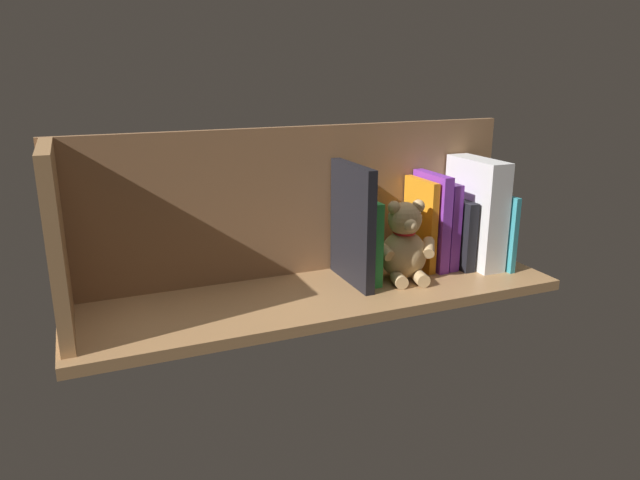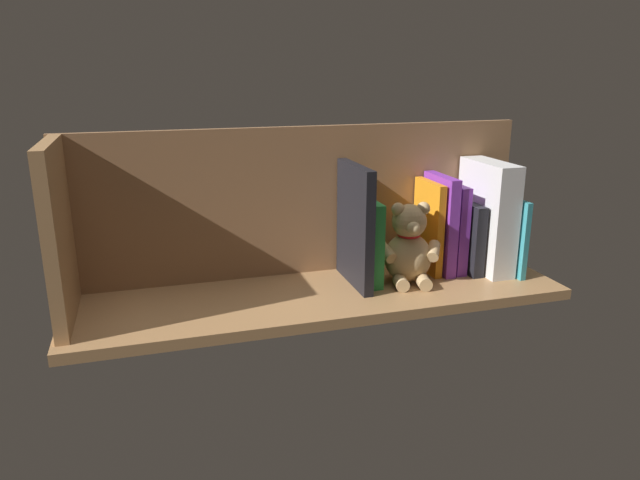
# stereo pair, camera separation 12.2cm
# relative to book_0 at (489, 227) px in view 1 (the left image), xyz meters

# --- Properties ---
(ground_plane) EXTENTS (1.03, 0.30, 0.02)m
(ground_plane) POSITION_rel_book_0_xyz_m (0.45, 0.02, -0.10)
(ground_plane) COLOR #A87A4C
(shelf_back_panel) EXTENTS (1.03, 0.02, 0.33)m
(shelf_back_panel) POSITION_rel_book_0_xyz_m (0.45, -0.11, 0.08)
(shelf_back_panel) COLOR #936743
(shelf_back_panel) RESTS_ON ground_plane
(shelf_side_divider) EXTENTS (0.02, 0.24, 0.33)m
(shelf_side_divider) POSITION_rel_book_0_xyz_m (0.94, 0.02, 0.08)
(shelf_side_divider) COLOR #A87A4C
(shelf_side_divider) RESTS_ON ground_plane
(book_0) EXTENTS (0.01, 0.19, 0.17)m
(book_0) POSITION_rel_book_0_xyz_m (0.00, 0.00, 0.00)
(book_0) COLOR teal
(book_0) RESTS_ON ground_plane
(dictionary_thick_white) EXTENTS (0.06, 0.17, 0.25)m
(dictionary_thick_white) POSITION_rel_book_0_xyz_m (0.04, -0.01, 0.04)
(dictionary_thick_white) COLOR silver
(dictionary_thick_white) RESTS_ON ground_plane
(book_1) EXTENTS (0.03, 0.15, 0.16)m
(book_1) POSITION_rel_book_0_xyz_m (0.09, -0.02, -0.01)
(book_1) COLOR black
(book_1) RESTS_ON ground_plane
(book_2) EXTENTS (0.02, 0.13, 0.20)m
(book_2) POSITION_rel_book_0_xyz_m (0.12, -0.03, 0.01)
(book_2) COLOR purple
(book_2) RESTS_ON ground_plane
(book_3) EXTENTS (0.02, 0.13, 0.22)m
(book_3) POSITION_rel_book_0_xyz_m (0.15, -0.03, 0.02)
(book_3) COLOR purple
(book_3) RESTS_ON ground_plane
(book_4) EXTENTS (0.02, 0.12, 0.21)m
(book_4) POSITION_rel_book_0_xyz_m (0.17, -0.03, 0.02)
(book_4) COLOR orange
(book_4) RESTS_ON ground_plane
(teddy_bear) EXTENTS (0.14, 0.13, 0.18)m
(teddy_bear) POSITION_rel_book_0_xyz_m (0.25, 0.03, -0.01)
(teddy_bear) COLOR tan
(teddy_bear) RESTS_ON ground_plane
(book_5) EXTENTS (0.03, 0.15, 0.18)m
(book_5) POSITION_rel_book_0_xyz_m (0.33, -0.02, 0.00)
(book_5) COLOR green
(book_5) RESTS_ON ground_plane
(book_6) EXTENTS (0.02, 0.18, 0.26)m
(book_6) POSITION_rel_book_0_xyz_m (0.36, -0.00, 0.04)
(book_6) COLOR black
(book_6) RESTS_ON ground_plane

